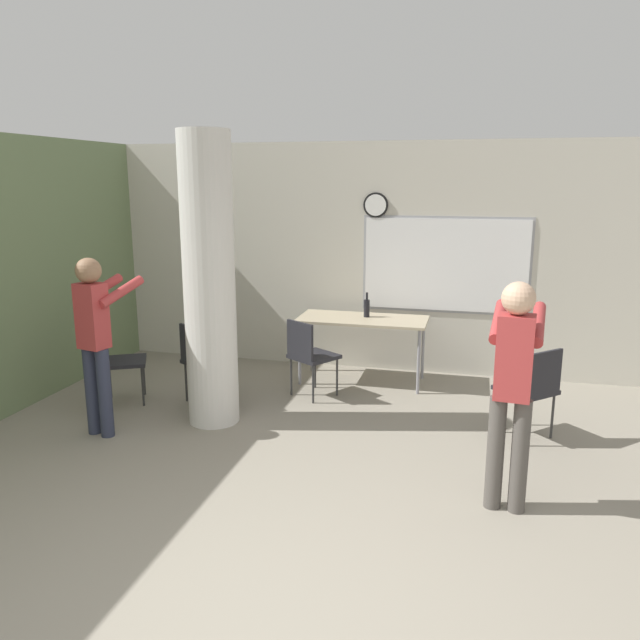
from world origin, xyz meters
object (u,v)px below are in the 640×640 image
at_px(chair_mid_room, 532,386).
at_px(person_watching_back, 96,333).
at_px(folding_table, 363,323).
at_px(chair_table_left, 309,352).
at_px(bottle_on_table, 367,308).
at_px(chair_by_left_wall, 117,356).
at_px(chair_near_pillar, 203,357).
at_px(person_playing_side, 513,378).

relative_size(chair_mid_room, person_watching_back, 0.52).
height_order(folding_table, person_watching_back, person_watching_back).
height_order(chair_mid_room, chair_table_left, same).
distance_m(folding_table, chair_mid_room, 2.21).
xyz_separation_m(folding_table, bottle_on_table, (0.03, 0.07, 0.17)).
relative_size(chair_by_left_wall, chair_table_left, 1.00).
relative_size(bottle_on_table, person_watching_back, 0.17).
bearing_deg(chair_by_left_wall, chair_mid_room, 0.98).
bearing_deg(chair_near_pillar, chair_by_left_wall, -167.13).
distance_m(folding_table, person_watching_back, 3.00).
bearing_deg(person_watching_back, folding_table, 45.51).
height_order(bottle_on_table, chair_near_pillar, bottle_on_table).
bearing_deg(bottle_on_table, chair_mid_room, -36.90).
xyz_separation_m(chair_by_left_wall, person_watching_back, (0.32, -0.80, 0.48)).
bearing_deg(person_playing_side, bottle_on_table, 119.37).
relative_size(chair_near_pillar, person_playing_side, 0.52).
height_order(bottle_on_table, chair_by_left_wall, bottle_on_table).
bearing_deg(folding_table, chair_table_left, -124.89).
relative_size(chair_mid_room, chair_table_left, 1.00).
distance_m(chair_mid_room, person_playing_side, 1.46).
xyz_separation_m(chair_mid_room, chair_table_left, (-2.27, 0.59, 0.00)).
xyz_separation_m(folding_table, chair_near_pillar, (-1.51, -1.12, -0.20)).
height_order(chair_near_pillar, chair_table_left, same).
bearing_deg(chair_table_left, folding_table, 55.11).
relative_size(bottle_on_table, chair_near_pillar, 0.34).
distance_m(folding_table, chair_near_pillar, 1.90).
height_order(folding_table, person_playing_side, person_playing_side).
distance_m(chair_mid_room, chair_by_left_wall, 4.22).
bearing_deg(chair_mid_room, chair_table_left, 165.48).
height_order(chair_mid_room, person_playing_side, person_playing_side).
distance_m(chair_table_left, person_watching_back, 2.24).
bearing_deg(chair_near_pillar, chair_mid_room, -2.29).
distance_m(bottle_on_table, person_playing_side, 3.09).
relative_size(folding_table, bottle_on_table, 5.12).
distance_m(bottle_on_table, person_watching_back, 3.07).
xyz_separation_m(chair_mid_room, person_playing_side, (-0.26, -1.36, 0.48)).
bearing_deg(chair_mid_room, person_watching_back, -167.38).
bearing_deg(chair_table_left, chair_near_pillar, -156.45).
relative_size(chair_near_pillar, chair_mid_room, 1.00).
height_order(folding_table, chair_near_pillar, chair_near_pillar).
bearing_deg(chair_near_pillar, folding_table, 36.64).
relative_size(chair_near_pillar, chair_table_left, 1.00).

